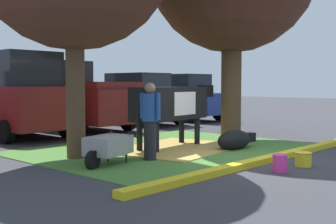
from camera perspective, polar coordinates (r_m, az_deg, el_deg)
The scene contains 14 objects.
ground_plane at distance 9.59m, azimuth 9.43°, elevation -5.96°, with size 80.00×80.00×0.00m, color #38383D.
grass_island at distance 10.81m, azimuth 0.04°, elevation -4.76°, with size 6.70×5.12×0.02m, color #477A33.
curb_yellow at distance 9.21m, azimuth 12.59°, elevation -6.02°, with size 7.90×0.24×0.12m, color yellow.
hay_bedding at distance 10.77m, azimuth 1.18°, elevation -4.72°, with size 3.20×2.40×0.04m, color tan.
cow_holstein at distance 10.85m, azimuth 0.57°, elevation 1.08°, with size 3.13×0.95×1.56m.
calf_lying at distance 10.77m, azimuth 8.68°, elevation -3.61°, with size 1.32×0.56×0.48m.
person_handler at distance 9.10m, azimuth -2.34°, elevation -0.91°, with size 0.34×0.53×1.62m.
wheelbarrow at distance 8.67m, azimuth -7.83°, elevation -4.38°, with size 1.61×0.88×0.63m.
bucket_pink at distance 8.24m, azimuth 14.28°, elevation -6.40°, with size 0.28×0.28×0.33m.
bucket_yellow at distance 8.93m, azimuth 17.11°, elevation -5.83°, with size 0.33×0.33×0.28m.
suv_black at distance 14.18m, azimuth -19.65°, elevation 2.14°, with size 2.15×4.61×2.52m.
pickup_truck_maroon at distance 15.87m, azimuth -12.37°, elevation 1.84°, with size 2.25×5.41×2.42m.
hatchback_white at distance 17.55m, azimuth -3.95°, elevation 1.66°, with size 2.04×4.41×2.02m.
sedan_blue at distance 19.46m, azimuth 1.71°, elevation 1.86°, with size 2.04×4.41×2.02m.
Camera 1 is at (-7.90, -5.18, 1.59)m, focal length 47.07 mm.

